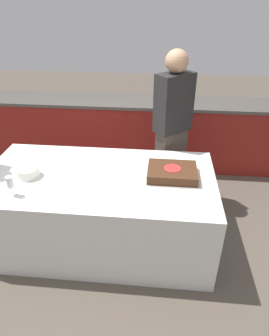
# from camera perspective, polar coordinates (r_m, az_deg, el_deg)

# --- Properties ---
(ground_plane) EXTENTS (14.00, 14.00, 0.00)m
(ground_plane) POSITION_cam_1_polar(r_m,az_deg,el_deg) (3.16, -6.11, -13.03)
(ground_plane) COLOR brown
(back_counter) EXTENTS (4.40, 0.58, 0.92)m
(back_counter) POSITION_cam_1_polar(r_m,az_deg,el_deg) (4.24, -2.30, 6.91)
(back_counter) COLOR maroon
(back_counter) RESTS_ON ground_plane
(dining_table) EXTENTS (2.09, 1.09, 0.75)m
(dining_table) POSITION_cam_1_polar(r_m,az_deg,el_deg) (2.92, -6.52, -7.71)
(dining_table) COLOR silver
(dining_table) RESTS_ON ground_plane
(cake) EXTENTS (0.47, 0.37, 0.09)m
(cake) POSITION_cam_1_polar(r_m,az_deg,el_deg) (2.67, 7.17, -0.84)
(cake) COLOR #B7B2AD
(cake) RESTS_ON dining_table
(plate_stack) EXTENTS (0.19, 0.19, 0.09)m
(plate_stack) POSITION_cam_1_polar(r_m,az_deg,el_deg) (2.81, -19.56, -0.74)
(plate_stack) COLOR white
(plate_stack) RESTS_ON dining_table
(wine_glass) EXTENTS (0.07, 0.07, 0.17)m
(wine_glass) POSITION_cam_1_polar(r_m,az_deg,el_deg) (2.57, -22.65, -2.61)
(wine_glass) COLOR white
(wine_glass) RESTS_ON dining_table
(side_plate_near_cake) EXTENTS (0.18, 0.18, 0.00)m
(side_plate_near_cake) POSITION_cam_1_polar(r_m,az_deg,el_deg) (2.97, 5.69, 1.92)
(side_plate_near_cake) COLOR white
(side_plate_near_cake) RESTS_ON dining_table
(person_cutting_cake) EXTENTS (0.42, 0.40, 1.71)m
(person_cutting_cake) POSITION_cam_1_polar(r_m,az_deg,el_deg) (3.25, 7.18, 7.36)
(person_cutting_cake) COLOR #4C4238
(person_cutting_cake) RESTS_ON ground_plane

